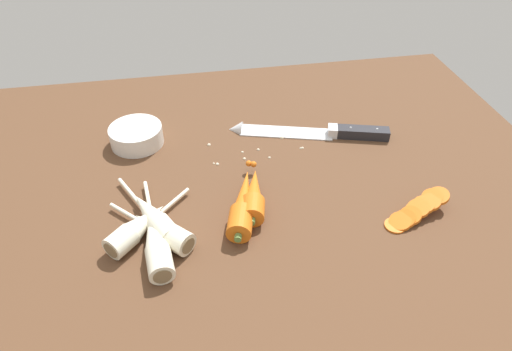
# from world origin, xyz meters

# --- Properties ---
(ground_plane) EXTENTS (1.20, 0.90, 0.04)m
(ground_plane) POSITION_xyz_m (0.00, 0.00, -0.02)
(ground_plane) COLOR brown
(chefs_knife) EXTENTS (0.34, 0.13, 0.04)m
(chefs_knife) POSITION_xyz_m (0.13, 0.12, 0.01)
(chefs_knife) COLOR silver
(chefs_knife) RESTS_ON ground_plane
(whole_carrot) EXTENTS (0.08, 0.20, 0.04)m
(whole_carrot) POSITION_xyz_m (-0.04, -0.10, 0.02)
(whole_carrot) COLOR orange
(whole_carrot) RESTS_ON ground_plane
(whole_carrot_second) EXTENTS (0.07, 0.16, 0.04)m
(whole_carrot_second) POSITION_xyz_m (-0.02, -0.08, 0.02)
(whole_carrot_second) COLOR orange
(whole_carrot_second) RESTS_ON ground_plane
(parsnip_front) EXTENTS (0.15, 0.15, 0.04)m
(parsnip_front) POSITION_xyz_m (-0.22, -0.12, 0.02)
(parsnip_front) COLOR silver
(parsnip_front) RESTS_ON ground_plane
(parsnip_mid_left) EXTENTS (0.15, 0.15, 0.04)m
(parsnip_mid_left) POSITION_xyz_m (-0.18, -0.14, 0.02)
(parsnip_mid_left) COLOR silver
(parsnip_mid_left) RESTS_ON ground_plane
(parsnip_mid_right) EXTENTS (0.06, 0.24, 0.04)m
(parsnip_mid_right) POSITION_xyz_m (-0.19, -0.16, 0.02)
(parsnip_mid_right) COLOR silver
(parsnip_mid_right) RESTS_ON ground_plane
(parsnip_back) EXTENTS (0.11, 0.19, 0.04)m
(parsnip_back) POSITION_xyz_m (-0.19, -0.10, 0.02)
(parsnip_back) COLOR silver
(parsnip_back) RESTS_ON ground_plane
(carrot_slice_stack) EXTENTS (0.13, 0.07, 0.04)m
(carrot_slice_stack) POSITION_xyz_m (0.26, -0.16, 0.01)
(carrot_slice_stack) COLOR orange
(carrot_slice_stack) RESTS_ON ground_plane
(prep_bowl) EXTENTS (0.11, 0.11, 0.04)m
(prep_bowl) POSITION_xyz_m (-0.23, 0.15, 0.02)
(prep_bowl) COLOR white
(prep_bowl) RESTS_ON ground_plane
(mince_crumbs) EXTENTS (0.20, 0.08, 0.01)m
(mince_crumbs) POSITION_xyz_m (0.03, 0.09, 0.00)
(mince_crumbs) COLOR beige
(mince_crumbs) RESTS_ON ground_plane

